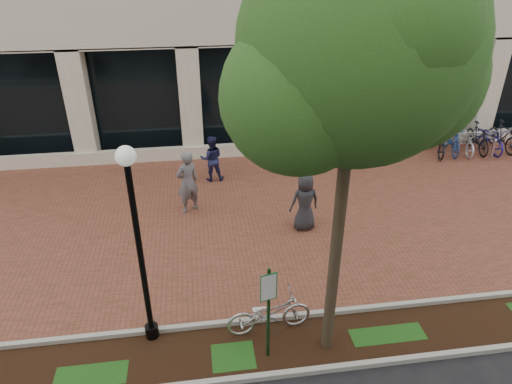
{
  "coord_description": "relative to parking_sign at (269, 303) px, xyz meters",
  "views": [
    {
      "loc": [
        -1.91,
        -11.89,
        7.37
      ],
      "look_at": [
        -0.32,
        -0.8,
        1.24
      ],
      "focal_mm": 32.0,
      "sensor_mm": 36.0,
      "label": 1
    }
  ],
  "objects": [
    {
      "name": "pedestrian_right",
      "position": [
        1.81,
        4.55,
        -0.55
      ],
      "size": [
        0.93,
        0.67,
        1.75
      ],
      "primitive_type": "imported",
      "rotation": [
        0.0,
        0.0,
        3.28
      ],
      "color": "#27282C",
      "rests_on": "ground"
    },
    {
      "name": "parking_sign",
      "position": [
        0.0,
        0.0,
        0.0
      ],
      "size": [
        0.34,
        0.07,
        2.21
      ],
      "rotation": [
        0.0,
        0.0,
        0.24
      ],
      "color": "#133616",
      "rests_on": "ground"
    },
    {
      "name": "curb_plaza_side",
      "position": [
        0.75,
        0.97,
        -1.36
      ],
      "size": [
        40.0,
        0.12,
        0.12
      ],
      "primitive_type": "cube",
      "color": "#AAA9A0",
      "rests_on": "ground"
    },
    {
      "name": "pedestrian_left",
      "position": [
        -1.48,
        6.02,
        -0.43
      ],
      "size": [
        0.87,
        0.77,
        2.0
      ],
      "primitive_type": "imported",
      "rotation": [
        0.0,
        0.0,
        3.66
      ],
      "color": "slate",
      "rests_on": "ground"
    },
    {
      "name": "bollard",
      "position": [
        10.01,
        8.09,
        -0.95
      ],
      "size": [
        0.12,
        0.12,
        0.92
      ],
      "color": "#AFAFB4",
      "rests_on": "ground"
    },
    {
      "name": "street_tree",
      "position": [
        1.32,
        0.15,
        4.4
      ],
      "size": [
        4.3,
        3.58,
        7.84
      ],
      "color": "#4B3D2B",
      "rests_on": "ground"
    },
    {
      "name": "ground",
      "position": [
        0.75,
        5.47,
        -1.42
      ],
      "size": [
        120.0,
        120.0,
        0.0
      ],
      "primitive_type": "plane",
      "color": "black",
      "rests_on": "ground"
    },
    {
      "name": "locked_bicycle",
      "position": [
        0.14,
        0.71,
        -0.94
      ],
      "size": [
        1.88,
        0.81,
        0.96
      ],
      "primitive_type": "imported",
      "rotation": [
        0.0,
        0.0,
        1.66
      ],
      "color": "silver",
      "rests_on": "ground"
    },
    {
      "name": "brick_plaza",
      "position": [
        0.75,
        5.47,
        -1.42
      ],
      "size": [
        40.0,
        9.0,
        0.01
      ],
      "primitive_type": "cube",
      "color": "brown",
      "rests_on": "ground"
    },
    {
      "name": "curb_street_side",
      "position": [
        0.75,
        -0.53,
        -1.36
      ],
      "size": [
        40.0,
        0.12,
        0.12
      ],
      "primitive_type": "cube",
      "color": "#AAA9A0",
      "rests_on": "ground"
    },
    {
      "name": "lamppost",
      "position": [
        -2.35,
        0.87,
        1.05
      ],
      "size": [
        0.36,
        0.36,
        4.39
      ],
      "color": "black",
      "rests_on": "ground"
    },
    {
      "name": "bike_rack_cluster",
      "position": [
        9.66,
        9.09,
        -0.88
      ],
      "size": [
        3.6,
        2.07,
        1.14
      ],
      "rotation": [
        0.0,
        0.0,
        -0.15
      ],
      "color": "black",
      "rests_on": "ground"
    },
    {
      "name": "planting_strip",
      "position": [
        0.75,
        0.22,
        -1.42
      ],
      "size": [
        40.0,
        1.5,
        0.01
      ],
      "primitive_type": "cube",
      "color": "black",
      "rests_on": "ground"
    },
    {
      "name": "pedestrian_mid",
      "position": [
        -0.65,
        8.05,
        -0.61
      ],
      "size": [
        0.8,
        0.62,
        1.63
      ],
      "primitive_type": "imported",
      "rotation": [
        0.0,
        0.0,
        3.15
      ],
      "color": "#1B1E44",
      "rests_on": "ground"
    }
  ]
}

